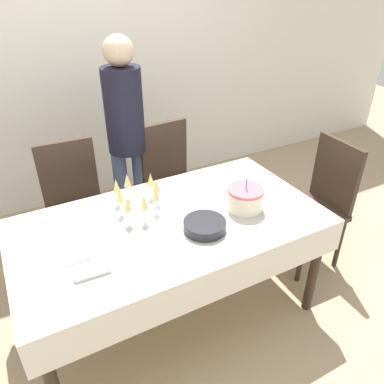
% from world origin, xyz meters
% --- Properties ---
extents(ground_plane, '(12.00, 12.00, 0.00)m').
position_xyz_m(ground_plane, '(0.00, 0.00, 0.00)').
color(ground_plane, tan).
extents(wall_back, '(8.00, 0.05, 2.70)m').
position_xyz_m(wall_back, '(0.00, 1.79, 1.35)').
color(wall_back, silver).
rests_on(wall_back, ground_plane).
extents(dining_table, '(1.75, 0.94, 0.74)m').
position_xyz_m(dining_table, '(0.00, 0.00, 0.63)').
color(dining_table, silver).
rests_on(dining_table, ground_plane).
extents(dining_chair_far_left, '(0.44, 0.44, 0.96)m').
position_xyz_m(dining_chair_far_left, '(-0.38, 0.79, 0.53)').
color(dining_chair_far_left, '#38281E').
rests_on(dining_chair_far_left, ground_plane).
extents(dining_chair_far_right, '(0.45, 0.45, 0.96)m').
position_xyz_m(dining_chair_far_right, '(0.38, 0.79, 0.53)').
color(dining_chair_far_right, '#38281E').
rests_on(dining_chair_far_right, ground_plane).
extents(dining_chair_right_end, '(0.44, 0.44, 0.96)m').
position_xyz_m(dining_chair_right_end, '(1.19, -0.00, 0.53)').
color(dining_chair_right_end, '#38281E').
rests_on(dining_chair_right_end, ground_plane).
extents(birthday_cake, '(0.21, 0.21, 0.21)m').
position_xyz_m(birthday_cake, '(0.44, -0.09, 0.80)').
color(birthday_cake, beige).
rests_on(birthday_cake, dining_table).
extents(champagne_tray, '(0.37, 0.37, 0.18)m').
position_xyz_m(champagne_tray, '(-0.12, 0.19, 0.82)').
color(champagne_tray, silver).
rests_on(champagne_tray, dining_table).
extents(plate_stack_main, '(0.23, 0.23, 0.06)m').
position_xyz_m(plate_stack_main, '(0.13, -0.17, 0.76)').
color(plate_stack_main, black).
rests_on(plate_stack_main, dining_table).
extents(cake_knife, '(0.29, 0.12, 0.00)m').
position_xyz_m(cake_knife, '(0.54, -0.29, 0.74)').
color(cake_knife, silver).
rests_on(cake_knife, dining_table).
extents(fork_pile, '(0.17, 0.07, 0.02)m').
position_xyz_m(fork_pile, '(-0.51, -0.22, 0.75)').
color(fork_pile, silver).
rests_on(fork_pile, dining_table).
extents(napkin_pile, '(0.15, 0.15, 0.01)m').
position_xyz_m(napkin_pile, '(-0.54, -0.03, 0.74)').
color(napkin_pile, white).
rests_on(napkin_pile, dining_table).
extents(person_standing, '(0.28, 0.28, 1.61)m').
position_xyz_m(person_standing, '(0.09, 0.94, 0.97)').
color(person_standing, '#3F4C72').
rests_on(person_standing, ground_plane).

